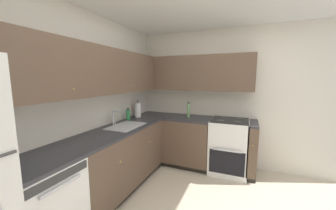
{
  "coord_description": "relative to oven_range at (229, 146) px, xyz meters",
  "views": [
    {
      "loc": [
        -1.73,
        -0.23,
        1.63
      ],
      "look_at": [
        0.98,
        0.88,
        1.22
      ],
      "focal_mm": 20.26,
      "sensor_mm": 36.0,
      "label": 1
    }
  ],
  "objects": [
    {
      "name": "wall_back",
      "position": [
        -1.6,
        1.76,
        0.79
      ],
      "size": [
        3.86,
        0.05,
        2.51
      ],
      "primitive_type": "cube",
      "color": "silver",
      "rests_on": "ground_plane"
    },
    {
      "name": "oil_bottle",
      "position": [
        -0.02,
        0.73,
        0.58
      ],
      "size": [
        0.06,
        0.06,
        0.28
      ],
      "color": "#729E66",
      "rests_on": "countertop_right"
    },
    {
      "name": "oven_range",
      "position": [
        0.0,
        0.0,
        0.0
      ],
      "size": [
        0.68,
        0.62,
        1.07
      ],
      "color": "white",
      "rests_on": "ground_plane"
    },
    {
      "name": "soap_bottle",
      "position": [
        -0.64,
        1.62,
        0.54
      ],
      "size": [
        0.07,
        0.07,
        0.21
      ],
      "color": "#338C4C",
      "rests_on": "countertop_back"
    },
    {
      "name": "upper_cabinets_back",
      "position": [
        -1.33,
        1.58,
        1.26
      ],
      "size": [
        2.59,
        0.34,
        0.62
      ],
      "color": "brown"
    },
    {
      "name": "sink",
      "position": [
        -1.01,
        1.41,
        0.41
      ],
      "size": [
        0.58,
        0.4,
        0.1
      ],
      "color": "#B7B7BC",
      "rests_on": "countertop_back"
    },
    {
      "name": "faucet",
      "position": [
        -1.0,
        1.62,
        0.58
      ],
      "size": [
        0.07,
        0.16,
        0.22
      ],
      "color": "silver",
      "rests_on": "countertop_back"
    },
    {
      "name": "countertop_right",
      "position": [
        -0.02,
        0.56,
        0.43
      ],
      "size": [
        0.6,
        1.58,
        0.03
      ],
      "color": "#2D2D33",
      "rests_on": "lower_cabinets_right"
    },
    {
      "name": "paper_towel_roll",
      "position": [
        -0.35,
        1.6,
        0.58
      ],
      "size": [
        0.11,
        0.11,
        0.32
      ],
      "color": "white",
      "rests_on": "countertop_back"
    },
    {
      "name": "lower_cabinets_back",
      "position": [
        -1.17,
        1.44,
        -0.02
      ],
      "size": [
        1.71,
        0.62,
        0.88
      ],
      "color": "brown",
      "rests_on": "ground_plane"
    },
    {
      "name": "upper_cabinets_right",
      "position": [
        0.12,
        0.69,
        1.26
      ],
      "size": [
        0.32,
        2.1,
        0.62
      ],
      "color": "brown"
    },
    {
      "name": "wall_right",
      "position": [
        0.31,
        0.01,
        0.79
      ],
      "size": [
        0.05,
        3.57,
        2.51
      ],
      "primitive_type": "cube",
      "color": "silver",
      "rests_on": "ground_plane"
    },
    {
      "name": "lower_cabinets_right",
      "position": [
        -0.02,
        0.56,
        -0.02
      ],
      "size": [
        0.62,
        1.58,
        0.88
      ],
      "color": "brown",
      "rests_on": "ground_plane"
    },
    {
      "name": "countertop_back",
      "position": [
        -1.17,
        1.44,
        0.43
      ],
      "size": [
        2.91,
        0.6,
        0.03
      ],
      "primitive_type": "cube",
      "color": "#2D2D33",
      "rests_on": "lower_cabinets_back"
    }
  ]
}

